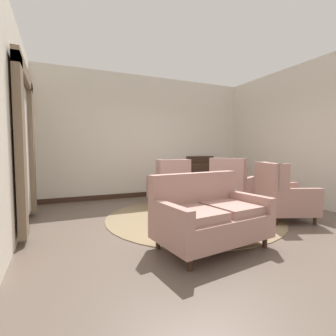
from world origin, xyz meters
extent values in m
plane|color=brown|center=(0.00, 0.00, 0.00)|extent=(7.91, 7.91, 0.00)
cube|color=silver|center=(0.00, 2.73, 1.59)|extent=(5.81, 0.08, 3.18)
cube|color=silver|center=(-2.82, 0.82, 1.59)|extent=(0.08, 3.82, 3.18)
cube|color=silver|center=(2.82, 0.82, 1.59)|extent=(0.08, 3.82, 3.18)
cube|color=#382319|center=(0.00, 2.67, 0.06)|extent=(5.65, 0.03, 0.12)
cylinder|color=#847051|center=(0.00, 0.30, 0.01)|extent=(3.18, 3.18, 0.01)
cube|color=silver|center=(-2.76, 0.85, 1.21)|extent=(0.03, 1.19, 2.07)
cube|color=white|center=(-2.75, 0.85, 1.21)|extent=(0.02, 1.27, 2.15)
cube|color=white|center=(-2.74, 0.85, 1.21)|extent=(0.02, 0.04, 2.07)
cube|color=white|center=(-2.74, 0.85, 1.21)|extent=(0.02, 1.19, 0.04)
cube|color=#75604C|center=(-2.70, 0.08, 1.26)|extent=(0.10, 0.32, 2.37)
cube|color=#75604C|center=(-2.70, 1.63, 1.26)|extent=(0.10, 0.32, 2.37)
cube|color=#75604C|center=(-2.70, 0.85, 2.41)|extent=(0.10, 1.87, 0.20)
cylinder|color=#382319|center=(0.03, 0.11, 0.43)|extent=(1.00, 1.00, 0.04)
cylinder|color=#382319|center=(0.03, 0.11, 0.23)|extent=(0.10, 0.10, 0.38)
cube|color=#382319|center=(0.25, 0.13, 0.04)|extent=(0.28, 0.09, 0.07)
cube|color=#382319|center=(-0.07, 0.30, 0.04)|extent=(0.19, 0.27, 0.07)
cube|color=#382319|center=(-0.08, -0.08, 0.04)|extent=(0.20, 0.27, 0.07)
cylinder|color=beige|center=(0.01, 0.15, 0.46)|extent=(0.09, 0.09, 0.02)
ellipsoid|color=beige|center=(0.01, 0.15, 0.57)|extent=(0.17, 0.17, 0.19)
cylinder|color=beige|center=(0.01, 0.15, 0.71)|extent=(0.07, 0.07, 0.08)
torus|color=beige|center=(0.01, 0.15, 0.75)|extent=(0.11, 0.11, 0.02)
cube|color=tan|center=(-0.51, -1.07, 0.29)|extent=(1.48, 1.01, 0.30)
cube|color=tan|center=(-0.56, -0.73, 0.68)|extent=(1.39, 0.32, 0.49)
cube|color=tan|center=(-0.81, -1.15, 0.49)|extent=(0.63, 0.70, 0.10)
cube|color=tan|center=(-0.21, -1.07, 0.49)|extent=(0.63, 0.70, 0.10)
cube|color=tan|center=(-1.14, -1.20, 0.54)|extent=(0.21, 0.74, 0.20)
cube|color=tan|center=(0.12, -1.04, 0.54)|extent=(0.21, 0.74, 0.20)
cylinder|color=#382319|center=(-1.05, -1.48, 0.07)|extent=(0.06, 0.06, 0.14)
cylinder|color=#382319|center=(0.11, -1.33, 0.07)|extent=(0.06, 0.06, 0.14)
cylinder|color=#382319|center=(-1.14, -0.81, 0.07)|extent=(0.06, 0.06, 0.14)
cylinder|color=#382319|center=(0.03, -0.66, 0.07)|extent=(0.06, 0.06, 0.14)
cube|color=tan|center=(0.01, 1.48, 0.27)|extent=(0.73, 0.86, 0.26)
cube|color=tan|center=(0.01, 1.12, 0.72)|extent=(0.73, 0.15, 0.64)
cube|color=tan|center=(0.32, 1.22, 0.80)|extent=(0.10, 0.20, 0.49)
cube|color=tan|center=(-0.30, 1.21, 0.80)|extent=(0.10, 0.20, 0.49)
cube|color=tan|center=(0.32, 1.53, 0.51)|extent=(0.11, 0.76, 0.23)
cube|color=tan|center=(-0.30, 1.53, 0.51)|extent=(0.11, 0.76, 0.23)
cylinder|color=#382319|center=(0.29, 1.83, 0.07)|extent=(0.06, 0.06, 0.14)
cylinder|color=#382319|center=(-0.28, 1.83, 0.07)|extent=(0.06, 0.06, 0.14)
cylinder|color=#382319|center=(0.29, 1.14, 0.07)|extent=(0.06, 0.06, 0.14)
cylinder|color=#382319|center=(-0.27, 1.13, 0.07)|extent=(0.06, 0.06, 0.14)
cube|color=tan|center=(1.42, -0.50, 0.29)|extent=(1.07, 1.07, 0.29)
cube|color=tan|center=(1.10, -0.38, 0.73)|extent=(0.43, 0.82, 0.59)
cube|color=tan|center=(1.06, -0.75, 0.80)|extent=(0.22, 0.17, 0.45)
cube|color=tan|center=(1.32, -0.07, 0.80)|extent=(0.22, 0.17, 0.45)
cube|color=tan|center=(1.34, -0.86, 0.53)|extent=(0.71, 0.35, 0.18)
cube|color=tan|center=(1.60, -0.18, 0.53)|extent=(0.71, 0.35, 0.18)
cylinder|color=#382319|center=(1.61, -0.93, 0.07)|extent=(0.06, 0.06, 0.14)
cylinder|color=#382319|center=(1.85, -0.31, 0.07)|extent=(0.06, 0.06, 0.14)
cylinder|color=#382319|center=(0.99, -0.69, 0.07)|extent=(0.06, 0.06, 0.14)
cylinder|color=#382319|center=(1.23, -0.07, 0.07)|extent=(0.06, 0.06, 0.14)
cube|color=tan|center=(1.25, 0.74, 0.28)|extent=(1.12, 1.08, 0.28)
cube|color=tan|center=(0.94, 0.55, 0.75)|extent=(0.50, 0.70, 0.66)
cube|color=tan|center=(1.18, 0.32, 0.83)|extent=(0.22, 0.19, 0.50)
cube|color=tan|center=(0.85, 0.87, 0.83)|extent=(0.22, 0.19, 0.50)
cube|color=tan|center=(1.46, 0.49, 0.54)|extent=(0.71, 0.48, 0.24)
cube|color=tan|center=(1.13, 1.04, 0.54)|extent=(0.71, 0.48, 0.24)
cylinder|color=#382319|center=(1.70, 0.67, 0.07)|extent=(0.06, 0.06, 0.14)
cylinder|color=#382319|center=(1.40, 1.17, 0.07)|extent=(0.06, 0.06, 0.14)
cylinder|color=#382319|center=(1.10, 0.31, 0.07)|extent=(0.06, 0.06, 0.14)
cylinder|color=#382319|center=(0.80, 0.80, 0.07)|extent=(0.06, 0.06, 0.14)
cylinder|color=#382319|center=(1.65, 1.30, 0.73)|extent=(0.49, 0.49, 0.03)
cylinder|color=#382319|center=(1.65, 1.30, 0.36)|extent=(0.07, 0.07, 0.71)
cylinder|color=#382319|center=(1.65, 1.30, 0.02)|extent=(0.32, 0.32, 0.04)
cube|color=#382319|center=(1.54, 2.43, 0.48)|extent=(0.89, 0.40, 0.76)
cube|color=#382319|center=(1.54, 2.61, 0.96)|extent=(0.89, 0.04, 0.21)
cube|color=#382319|center=(1.15, 2.28, 0.05)|extent=(0.06, 0.06, 0.10)
cube|color=#382319|center=(1.94, 2.28, 0.05)|extent=(0.06, 0.06, 0.10)
cube|color=#382319|center=(1.15, 2.58, 0.05)|extent=(0.06, 0.06, 0.10)
cube|color=#382319|center=(1.94, 2.58, 0.05)|extent=(0.06, 0.06, 0.10)
camera|label=1|loc=(-2.28, -3.68, 1.23)|focal=26.82mm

